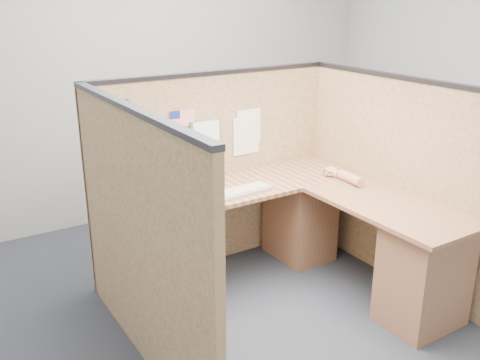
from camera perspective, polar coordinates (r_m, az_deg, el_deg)
floor at (r=3.76m, az=5.35°, el=-14.09°), size 5.00×5.00×0.00m
wall_back at (r=5.15m, az=-9.79°, el=11.55°), size 5.00×0.00×5.00m
cubicle_partitions at (r=3.73m, az=1.74°, el=-1.12°), size 2.06×1.83×1.53m
l_desk at (r=3.87m, az=5.14°, el=-6.45°), size 1.95×1.75×0.73m
laptop at (r=3.88m, az=-8.20°, el=-0.25°), size 0.33×0.33×0.21m
keyboard at (r=3.77m, az=0.09°, el=-1.22°), size 0.48×0.19×0.03m
mouse at (r=4.20m, az=9.69°, el=0.73°), size 0.11×0.07×0.04m
hand_forearm at (r=4.10m, az=11.04°, el=0.44°), size 0.11×0.38×0.08m
blue_poster at (r=3.72m, az=-12.98°, el=6.54°), size 0.18×0.01×0.24m
american_flag at (r=3.90m, az=-6.45°, el=6.33°), size 0.20×0.01×0.34m
file_holder at (r=4.01m, az=-3.73°, el=4.19°), size 0.25×0.05×0.32m
paper_left at (r=4.22m, az=0.96°, el=5.62°), size 0.22×0.02×0.28m
paper_right at (r=4.23m, az=0.66°, el=4.79°), size 0.24×0.01×0.31m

